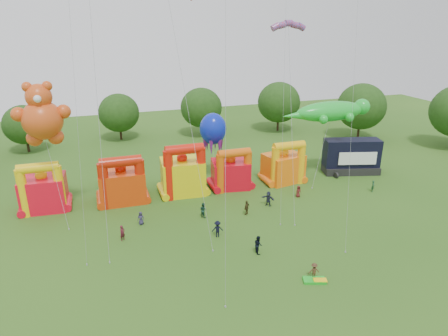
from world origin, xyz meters
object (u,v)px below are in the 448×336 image
object	(u,v)px
gecko_kite	(325,135)
teddy_bear_kite	(47,141)
spectator_4	(247,208)
stage_trailer	(351,157)
bouncy_castle_0	(43,191)
octopus_kite	(214,143)
spectator_0	(141,218)
bouncy_castle_2	(183,174)

from	to	relation	value
gecko_kite	teddy_bear_kite	bearing A→B (deg)	-178.20
spectator_4	stage_trailer	bearing A→B (deg)	163.86
bouncy_castle_0	spectator_4	distance (m)	25.01
octopus_kite	spectator_4	xyz separation A→B (m)	(0.47, -12.02, -4.75)
gecko_kite	spectator_0	distance (m)	28.61
stage_trailer	teddy_bear_kite	bearing A→B (deg)	-177.45
stage_trailer	octopus_kite	xyz separation A→B (m)	(-20.81, 3.77, 3.11)
bouncy_castle_0	stage_trailer	distance (m)	43.56
bouncy_castle_2	teddy_bear_kite	distance (m)	17.24
stage_trailer	gecko_kite	size ratio (longest dim) A/B	0.62
stage_trailer	spectator_0	size ratio (longest dim) A/B	5.55
octopus_kite	spectator_0	size ratio (longest dim) A/B	6.20
bouncy_castle_2	teddy_bear_kite	bearing A→B (deg)	-172.15
stage_trailer	octopus_kite	size ratio (longest dim) A/B	0.89
gecko_kite	octopus_kite	bearing A→B (deg)	163.68
bouncy_castle_2	stage_trailer	bearing A→B (deg)	-0.66
gecko_kite	spectator_4	bearing A→B (deg)	-153.16
stage_trailer	spectator_4	distance (m)	22.01
teddy_bear_kite	gecko_kite	xyz separation A→B (m)	(36.41, 1.14, -2.87)
spectator_0	spectator_4	distance (m)	12.57
bouncy_castle_0	bouncy_castle_2	xyz separation A→B (m)	(17.38, -0.62, 0.28)
gecko_kite	spectator_0	xyz separation A→B (m)	(-27.35, -6.02, -5.88)
bouncy_castle_2	gecko_kite	distance (m)	21.10
teddy_bear_kite	octopus_kite	bearing A→B (deg)	14.98
teddy_bear_kite	octopus_kite	xyz separation A→B (m)	(21.07, 5.64, -3.87)
teddy_bear_kite	gecko_kite	size ratio (longest dim) A/B	1.14
bouncy_castle_0	bouncy_castle_2	distance (m)	17.40
bouncy_castle_2	stage_trailer	world-z (taller)	bouncy_castle_2
teddy_bear_kite	octopus_kite	size ratio (longest dim) A/B	1.63
spectator_4	octopus_kite	bearing A→B (deg)	-125.96
bouncy_castle_0	spectator_0	xyz separation A→B (m)	(10.74, -7.66, -1.69)
bouncy_castle_0	teddy_bear_kite	distance (m)	7.77
octopus_kite	spectator_4	distance (m)	12.93
gecko_kite	spectator_0	bearing A→B (deg)	-167.59
stage_trailer	bouncy_castle_0	bearing A→B (deg)	178.79
gecko_kite	octopus_kite	distance (m)	16.02
bouncy_castle_2	octopus_kite	world-z (taller)	octopus_kite
bouncy_castle_0	octopus_kite	distance (m)	23.14
octopus_kite	bouncy_castle_2	bearing A→B (deg)	-147.09
spectator_0	bouncy_castle_2	bearing A→B (deg)	66.62
stage_trailer	gecko_kite	bearing A→B (deg)	-172.50
gecko_kite	octopus_kite	world-z (taller)	gecko_kite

